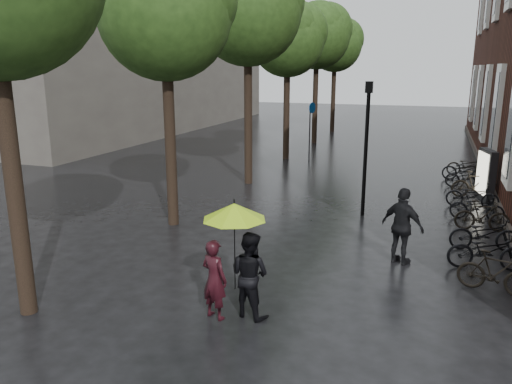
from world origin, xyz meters
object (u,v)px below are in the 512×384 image
at_px(ad_lightbox, 486,175).
at_px(pedestrian_walking, 402,226).
at_px(parked_bicycles, 475,198).
at_px(lamp_post, 367,136).
at_px(person_black, 250,274).
at_px(person_burgundy, 214,279).

bearing_deg(ad_lightbox, pedestrian_walking, -122.81).
bearing_deg(parked_bicycles, ad_lightbox, 76.18).
bearing_deg(lamp_post, pedestrian_walking, -69.22).
relative_size(parked_bicycles, ad_lightbox, 7.28).
xyz_separation_m(pedestrian_walking, ad_lightbox, (2.41, 7.33, -0.03)).
bearing_deg(person_black, pedestrian_walking, -107.57).
height_order(person_black, ad_lightbox, ad_lightbox).
bearing_deg(ad_lightbox, person_black, -128.79).
height_order(person_burgundy, ad_lightbox, ad_lightbox).
height_order(person_burgundy, lamp_post, lamp_post).
relative_size(person_burgundy, ad_lightbox, 0.86).
xyz_separation_m(person_black, pedestrian_walking, (2.55, 3.72, 0.10)).
bearing_deg(person_black, ad_lightbox, -97.30).
bearing_deg(ad_lightbox, lamp_post, -152.47).
relative_size(person_black, pedestrian_walking, 0.89).
bearing_deg(lamp_post, ad_lightbox, 42.16).
relative_size(person_burgundy, pedestrian_walking, 0.83).
height_order(person_black, parked_bicycles, person_black).
relative_size(pedestrian_walking, lamp_post, 0.44).
bearing_deg(pedestrian_walking, lamp_post, -41.32).
bearing_deg(person_black, person_burgundy, 44.52).
xyz_separation_m(person_burgundy, pedestrian_walking, (3.15, 4.03, 0.16)).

